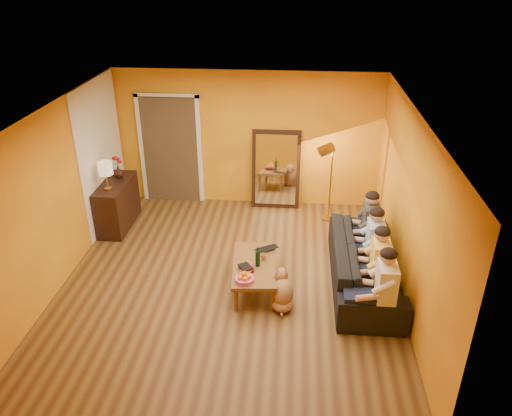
# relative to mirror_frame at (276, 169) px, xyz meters

# --- Properties ---
(room_shell) EXTENTS (5.00, 5.50, 2.60)m
(room_shell) POSITION_rel_mirror_frame_xyz_m (-0.55, -2.26, 0.54)
(room_shell) COLOR brown
(room_shell) RESTS_ON ground
(white_accent) EXTENTS (0.02, 1.90, 2.58)m
(white_accent) POSITION_rel_mirror_frame_xyz_m (-3.04, -0.88, 0.54)
(white_accent) COLOR white
(white_accent) RESTS_ON wall_left
(doorway_recess) EXTENTS (1.06, 0.30, 2.10)m
(doorway_recess) POSITION_rel_mirror_frame_xyz_m (-2.05, 0.20, 0.29)
(doorway_recess) COLOR #3F2D19
(doorway_recess) RESTS_ON floor
(door_jamb_left) EXTENTS (0.08, 0.06, 2.20)m
(door_jamb_left) POSITION_rel_mirror_frame_xyz_m (-2.62, 0.08, 0.29)
(door_jamb_left) COLOR white
(door_jamb_left) RESTS_ON wall_back
(door_jamb_right) EXTENTS (0.08, 0.06, 2.20)m
(door_jamb_right) POSITION_rel_mirror_frame_xyz_m (-1.48, 0.08, 0.29)
(door_jamb_right) COLOR white
(door_jamb_right) RESTS_ON wall_back
(door_header) EXTENTS (1.22, 0.06, 0.08)m
(door_header) POSITION_rel_mirror_frame_xyz_m (-2.05, 0.08, 1.36)
(door_header) COLOR white
(door_header) RESTS_ON wall_back
(mirror_frame) EXTENTS (0.92, 0.27, 1.51)m
(mirror_frame) POSITION_rel_mirror_frame_xyz_m (0.00, 0.00, 0.00)
(mirror_frame) COLOR black
(mirror_frame) RESTS_ON floor
(mirror_glass) EXTENTS (0.78, 0.21, 1.35)m
(mirror_glass) POSITION_rel_mirror_frame_xyz_m (0.00, -0.04, 0.00)
(mirror_glass) COLOR white
(mirror_glass) RESTS_ON mirror_frame
(sideboard) EXTENTS (0.44, 1.18, 0.85)m
(sideboard) POSITION_rel_mirror_frame_xyz_m (-2.79, -1.08, -0.34)
(sideboard) COLOR black
(sideboard) RESTS_ON floor
(table_lamp) EXTENTS (0.24, 0.24, 0.51)m
(table_lamp) POSITION_rel_mirror_frame_xyz_m (-2.79, -1.38, 0.34)
(table_lamp) COLOR beige
(table_lamp) RESTS_ON sideboard
(sofa) EXTENTS (2.40, 0.94, 0.70)m
(sofa) POSITION_rel_mirror_frame_xyz_m (1.45, -2.52, -0.41)
(sofa) COLOR black
(sofa) RESTS_ON floor
(coffee_table) EXTENTS (0.71, 1.27, 0.42)m
(coffee_table) POSITION_rel_mirror_frame_xyz_m (-0.17, -2.77, -0.55)
(coffee_table) COLOR brown
(coffee_table) RESTS_ON floor
(floor_lamp) EXTENTS (0.36, 0.32, 1.44)m
(floor_lamp) POSITION_rel_mirror_frame_xyz_m (1.01, -0.52, -0.04)
(floor_lamp) COLOR gold
(floor_lamp) RESTS_ON floor
(dog) EXTENTS (0.42, 0.55, 0.58)m
(dog) POSITION_rel_mirror_frame_xyz_m (0.27, -3.20, -0.47)
(dog) COLOR #9F7348
(dog) RESTS_ON floor
(person_far_left) EXTENTS (0.70, 0.44, 1.22)m
(person_far_left) POSITION_rel_mirror_frame_xyz_m (1.58, -3.52, -0.15)
(person_far_left) COLOR beige
(person_far_left) RESTS_ON sofa
(person_mid_left) EXTENTS (0.70, 0.44, 1.22)m
(person_mid_left) POSITION_rel_mirror_frame_xyz_m (1.58, -2.97, -0.15)
(person_mid_left) COLOR #F4BD51
(person_mid_left) RESTS_ON sofa
(person_mid_right) EXTENTS (0.70, 0.44, 1.22)m
(person_mid_right) POSITION_rel_mirror_frame_xyz_m (1.58, -2.42, -0.15)
(person_mid_right) COLOR #99B7ED
(person_mid_right) RESTS_ON sofa
(person_far_right) EXTENTS (0.70, 0.44, 1.22)m
(person_far_right) POSITION_rel_mirror_frame_xyz_m (1.58, -1.87, -0.15)
(person_far_right) COLOR #333338
(person_far_right) RESTS_ON sofa
(fruit_bowl) EXTENTS (0.26, 0.26, 0.16)m
(fruit_bowl) POSITION_rel_mirror_frame_xyz_m (-0.27, -3.22, -0.26)
(fruit_bowl) COLOR #D84CA0
(fruit_bowl) RESTS_ON coffee_table
(wine_bottle) EXTENTS (0.07, 0.07, 0.31)m
(wine_bottle) POSITION_rel_mirror_frame_xyz_m (-0.12, -2.82, -0.18)
(wine_bottle) COLOR black
(wine_bottle) RESTS_ON coffee_table
(tumbler) EXTENTS (0.10, 0.10, 0.09)m
(tumbler) POSITION_rel_mirror_frame_xyz_m (-0.05, -2.65, -0.30)
(tumbler) COLOR #B27F3F
(tumbler) RESTS_ON coffee_table
(laptop) EXTENTS (0.43, 0.39, 0.03)m
(laptop) POSITION_rel_mirror_frame_xyz_m (0.01, -2.42, -0.33)
(laptop) COLOR black
(laptop) RESTS_ON coffee_table
(book_lower) EXTENTS (0.25, 0.27, 0.02)m
(book_lower) POSITION_rel_mirror_frame_xyz_m (-0.35, -2.97, -0.33)
(book_lower) COLOR black
(book_lower) RESTS_ON coffee_table
(book_mid) EXTENTS (0.20, 0.25, 0.02)m
(book_mid) POSITION_rel_mirror_frame_xyz_m (-0.34, -2.96, -0.31)
(book_mid) COLOR #AD131F
(book_mid) RESTS_ON book_lower
(book_upper) EXTENTS (0.24, 0.26, 0.02)m
(book_upper) POSITION_rel_mirror_frame_xyz_m (-0.35, -2.98, -0.29)
(book_upper) COLOR black
(book_upper) RESTS_ON book_mid
(vase) EXTENTS (0.19, 0.19, 0.20)m
(vase) POSITION_rel_mirror_frame_xyz_m (-2.79, -0.83, 0.19)
(vase) COLOR black
(vase) RESTS_ON sideboard
(flowers) EXTENTS (0.17, 0.17, 0.42)m
(flowers) POSITION_rel_mirror_frame_xyz_m (-2.79, -0.83, 0.42)
(flowers) COLOR #AD131F
(flowers) RESTS_ON vase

